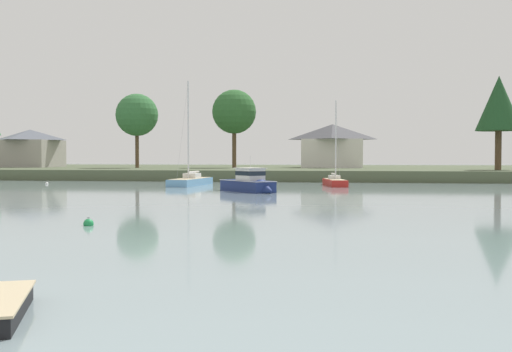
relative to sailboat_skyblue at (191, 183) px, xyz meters
name	(u,v)px	position (x,y,z in m)	size (l,w,h in m)	color
far_shore_bank	(320,171)	(12.34, 35.74, 0.44)	(225.14, 52.38, 1.38)	#4C563D
sailboat_skyblue	(191,183)	(0.00, 0.00, 0.00)	(2.96, 8.97, 11.62)	#669ECC
cruiser_navy	(251,186)	(8.32, -10.89, 0.24)	(6.20, 6.78, 3.88)	navy
sailboat_red	(335,184)	(15.38, 1.14, -0.04)	(2.85, 6.77, 9.44)	#B2231E
mooring_buoy_white	(47,184)	(-16.73, 0.36, -0.19)	(0.35, 0.35, 0.40)	white
mooring_buoy_green	(88,224)	(5.12, -37.57, -0.17)	(0.46, 0.46, 0.51)	#1E8C47
shore_tree_center	(499,104)	(35.86, 18.01, 9.58)	(5.75, 5.75, 12.06)	brown
shore_tree_far_right	(137,115)	(-14.96, 25.10, 9.15)	(6.42, 6.42, 11.27)	brown
shore_tree_inland_c	(234,112)	(-0.50, 28.29, 9.70)	(6.77, 6.77, 12.00)	brown
cottage_behind_trees	(332,145)	(14.42, 32.87, 4.66)	(10.01, 9.44, 6.81)	silver
cottage_eastern	(30,148)	(-34.93, 29.63, 4.31)	(9.17, 9.16, 6.15)	#9E998E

